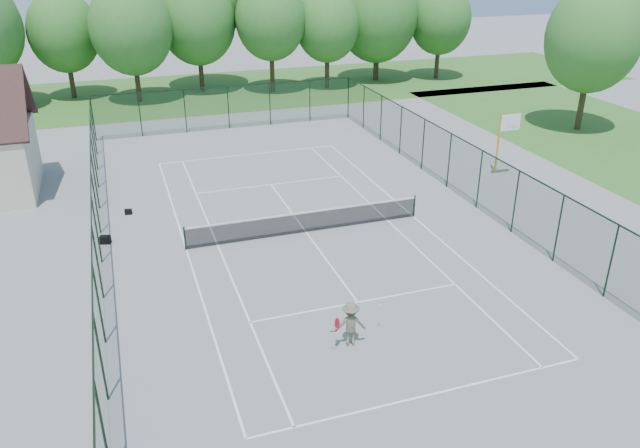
{
  "coord_description": "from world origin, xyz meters",
  "views": [
    {
      "loc": [
        -7.73,
        -24.78,
        12.47
      ],
      "look_at": [
        0.0,
        -2.0,
        1.3
      ],
      "focal_mm": 35.0,
      "sensor_mm": 36.0,
      "label": 1
    }
  ],
  "objects_px": {
    "tennis_net": "(306,221)",
    "sports_bag_a": "(105,240)",
    "basketball_goal": "(505,132)",
    "tennis_player": "(350,324)"
  },
  "relations": [
    {
      "from": "tennis_net",
      "to": "sports_bag_a",
      "type": "height_order",
      "value": "tennis_net"
    },
    {
      "from": "tennis_net",
      "to": "sports_bag_a",
      "type": "bearing_deg",
      "value": 168.57
    },
    {
      "from": "tennis_net",
      "to": "sports_bag_a",
      "type": "relative_size",
      "value": 24.51
    },
    {
      "from": "tennis_net",
      "to": "basketball_goal",
      "type": "height_order",
      "value": "basketball_goal"
    },
    {
      "from": "tennis_net",
      "to": "tennis_player",
      "type": "xyz_separation_m",
      "value": [
        -1.22,
        -8.72,
        0.22
      ]
    },
    {
      "from": "basketball_goal",
      "to": "tennis_player",
      "type": "bearing_deg",
      "value": -138.49
    },
    {
      "from": "tennis_net",
      "to": "basketball_goal",
      "type": "bearing_deg",
      "value": 15.93
    },
    {
      "from": "basketball_goal",
      "to": "tennis_player",
      "type": "xyz_separation_m",
      "value": [
        -13.97,
        -12.37,
        -1.77
      ]
    },
    {
      "from": "tennis_player",
      "to": "tennis_net",
      "type": "bearing_deg",
      "value": 82.06
    },
    {
      "from": "sports_bag_a",
      "to": "tennis_player",
      "type": "xyz_separation_m",
      "value": [
        7.58,
        -10.5,
        0.62
      ]
    }
  ]
}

